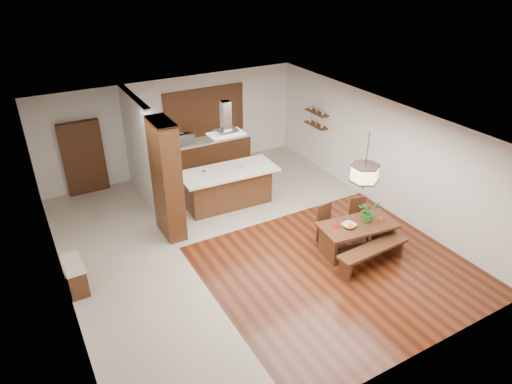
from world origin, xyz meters
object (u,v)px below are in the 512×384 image
hallway_console (76,275)px  dining_chair_right (360,218)px  pendant_lantern (366,162)px  dining_table (357,231)px  dining_bench (372,257)px  kitchen_island (228,187)px  dining_chair_left (329,225)px  fruit_bowl (349,226)px  island_cup (244,166)px  foliage_plant (368,211)px  range_hood (226,118)px  microwave (185,139)px

hallway_console → dining_chair_right: (6.34, -1.33, 0.16)m
hallway_console → pendant_lantern: bearing=-17.1°
dining_table → dining_bench: 0.68m
dining_chair_right → kitchen_island: 3.56m
dining_chair_left → pendant_lantern: 1.89m
dining_table → fruit_bowl: (-0.26, 0.01, 0.23)m
fruit_bowl → island_cup: 3.38m
dining_bench → dining_chair_left: bearing=103.5°
dining_chair_left → dining_table: bearing=-62.1°
dining_bench → pendant_lantern: (0.08, 0.62, 2.00)m
dining_chair_right → kitchen_island: (-2.10, 2.88, 0.07)m
kitchen_island → hallway_console: bearing=-157.4°
dining_table → pendant_lantern: pendant_lantern is taller
dining_bench → foliage_plant: foliage_plant is taller
dining_table → dining_chair_left: (-0.36, 0.58, -0.05)m
dining_chair_left → range_hood: 3.63m
fruit_bowl → range_hood: bearing=111.9°
pendant_lantern → foliage_plant: (0.26, 0.02, -1.27)m
dining_chair_left → fruit_bowl: 0.64m
dining_bench → kitchen_island: 4.26m
pendant_lantern → foliage_plant: size_ratio=2.56×
hallway_console → dining_chair_left: dining_chair_left is taller
dining_chair_right → pendant_lantern: size_ratio=0.73×
dining_table → microwave: 6.13m
hallway_console → pendant_lantern: (5.85, -1.80, 1.93)m
hallway_console → fruit_bowl: fruit_bowl is taller
dining_chair_left → foliage_plant: foliage_plant is taller
pendant_lantern → kitchen_island: bearing=115.6°
foliage_plant → fruit_bowl: bearing=-179.3°
dining_bench → dining_table: bearing=82.9°
foliage_plant → kitchen_island: size_ratio=0.20×
kitchen_island → microwave: 2.55m
hallway_console → pendant_lantern: pendant_lantern is taller
dining_table → dining_chair_left: dining_chair_left is taller
hallway_console → range_hood: bearing=20.1°
kitchen_island → dining_table: bearing=-62.0°
dining_bench → range_hood: size_ratio=1.97×
kitchen_island → range_hood: range_hood is taller
dining_chair_left → pendant_lantern: size_ratio=0.74×
pendant_lantern → fruit_bowl: pendant_lantern is taller
dining_bench → dining_chair_right: 1.25m
fruit_bowl → microwave: size_ratio=0.57×
dining_chair_right → microwave: 5.87m
dining_bench → kitchen_island: (-1.53, 3.97, 0.29)m
dining_table → range_hood: bearing=115.5°
dining_table → foliage_plant: (0.26, 0.02, 0.45)m
dining_bench → dining_chair_left: dining_chair_left is taller
range_hood → dining_table: bearing=-64.5°
dining_bench → range_hood: range_hood is taller
dining_chair_right → hallway_console: bearing=-179.3°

